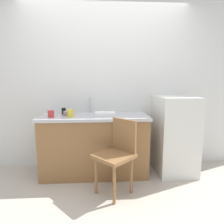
% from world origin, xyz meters
% --- Properties ---
extents(ground_plane, '(8.00, 8.00, 0.00)m').
position_xyz_m(ground_plane, '(0.00, 0.00, 0.00)').
color(ground_plane, '#BCB2A3').
extents(back_wall, '(4.80, 0.10, 2.54)m').
position_xyz_m(back_wall, '(0.00, 1.00, 1.27)').
color(back_wall, silver).
rests_on(back_wall, ground_plane).
extents(cabinet_base, '(1.48, 0.60, 0.83)m').
position_xyz_m(cabinet_base, '(-0.16, 0.65, 0.41)').
color(cabinet_base, olive).
rests_on(cabinet_base, ground_plane).
extents(countertop, '(1.52, 0.64, 0.04)m').
position_xyz_m(countertop, '(-0.16, 0.65, 0.85)').
color(countertop, '#B7B7BC').
rests_on(countertop, cabinet_base).
extents(faucet, '(0.02, 0.02, 0.24)m').
position_xyz_m(faucet, '(-0.24, 0.90, 0.99)').
color(faucet, '#B7B7BC').
rests_on(faucet, countertop).
extents(refrigerator, '(0.54, 0.63, 1.13)m').
position_xyz_m(refrigerator, '(1.02, 0.64, 0.56)').
color(refrigerator, silver).
rests_on(refrigerator, ground_plane).
extents(chair, '(0.57, 0.57, 0.89)m').
position_xyz_m(chair, '(0.12, 0.13, 0.50)').
color(chair, olive).
rests_on(chair, ground_plane).
extents(dish_tray, '(0.28, 0.20, 0.05)m').
position_xyz_m(dish_tray, '(-0.01, 0.60, 0.89)').
color(dish_tray, white).
rests_on(dish_tray, countertop).
extents(terracotta_bowl, '(0.15, 0.15, 0.06)m').
position_xyz_m(terracotta_bowl, '(-0.53, 0.65, 0.90)').
color(terracotta_bowl, gray).
rests_on(terracotta_bowl, countertop).
extents(cup_red, '(0.08, 0.08, 0.09)m').
position_xyz_m(cup_red, '(-0.74, 0.51, 0.91)').
color(cup_red, red).
rests_on(cup_red, countertop).
extents(cup_black, '(0.06, 0.06, 0.09)m').
position_xyz_m(cup_black, '(-0.61, 0.76, 0.91)').
color(cup_black, black).
rests_on(cup_black, countertop).
extents(cup_yellow, '(0.08, 0.08, 0.11)m').
position_xyz_m(cup_yellow, '(-0.48, 0.51, 0.92)').
color(cup_yellow, yellow).
rests_on(cup_yellow, countertop).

